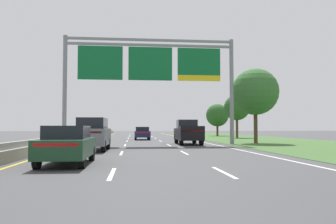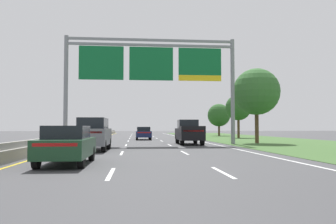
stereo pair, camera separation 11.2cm
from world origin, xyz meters
name	(u,v)px [view 1 (the left image)]	position (x,y,z in m)	size (l,w,h in m)	color
ground_plane	(145,142)	(0.00, 35.00, 0.00)	(220.00, 220.00, 0.00)	#3D3D3F
lane_striping	(145,142)	(0.00, 34.54, 0.00)	(11.96, 106.00, 0.01)	white
grass_verge_right	(274,141)	(13.95, 35.00, 0.01)	(14.00, 110.00, 0.02)	#3D602D
median_barrier_concrete	(80,139)	(-6.60, 35.00, 0.35)	(0.60, 110.00, 0.85)	#99968E
overhead_sign_gantry	(150,68)	(0.30, 29.26, 6.71)	(15.06, 0.42, 9.46)	gray
pickup_truck_black	(188,132)	(3.68, 29.54, 1.07)	(2.08, 5.43, 2.20)	black
car_grey_left_lane_suv	(93,134)	(-3.75, 21.77, 1.10)	(1.97, 4.73, 2.11)	slate
car_darkgreen_left_lane_sedan	(67,144)	(-3.82, 13.49, 0.82)	(1.84, 4.41, 1.57)	#193D23
car_navy_centre_lane_sedan	(142,133)	(-0.09, 41.50, 0.82)	(1.87, 4.42, 1.57)	#161E47
roadside_tree_mid	(255,92)	(10.41, 30.92, 4.89)	(4.45, 4.45, 7.13)	#4C3823
roadside_tree_far	(237,108)	(13.60, 47.21, 4.33)	(3.68, 3.68, 6.19)	#4C3823
roadside_tree_distant	(217,115)	(13.72, 59.27, 3.67)	(4.02, 4.02, 5.69)	#4C3823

